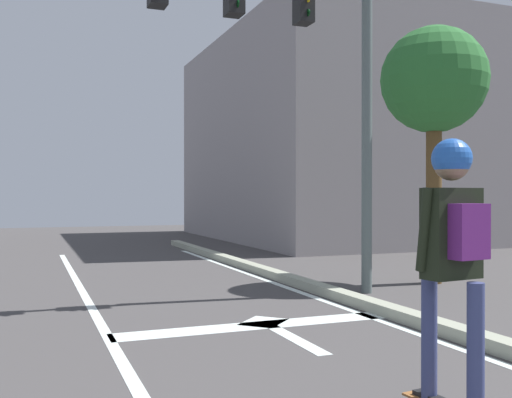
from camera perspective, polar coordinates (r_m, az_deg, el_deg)
The scene contains 10 objects.
lane_line_center at distance 5.74m, azimuth -13.26°, elevation -14.74°, with size 0.12×20.00×0.01m, color silver.
lane_line_curbside at distance 6.91m, azimuth 14.12°, elevation -12.17°, with size 0.12×20.00×0.01m, color silver.
stop_bar at distance 6.85m, azimuth -0.10°, elevation -12.26°, with size 3.29×0.40×0.01m, color silver.
lane_arrow_stem at distance 6.28m, azimuth 3.72°, elevation -13.42°, with size 0.16×1.40×0.01m, color silver.
lane_arrow_head at distance 7.04m, azimuth 0.73°, elevation -11.92°, with size 0.56×0.44×0.01m, color silver.
curb_strip at distance 7.04m, azimuth 15.82°, elevation -11.38°, with size 0.24×24.00×0.14m, color #9DA08B.
skater at distance 4.10m, azimuth 18.71°, elevation -3.26°, with size 0.49×0.65×1.80m.
traffic_signal_mast at distance 8.79m, azimuth 3.45°, elevation 14.81°, with size 4.40×0.34×5.17m.
roadside_tree at distance 10.60m, azimuth 17.01°, elevation 10.74°, with size 1.81×1.81×4.39m.
building_block at distance 21.70m, azimuth 10.59°, elevation 5.49°, with size 10.72×10.97×6.92m, color gray.
Camera 1 is at (-0.84, 0.51, 1.49)m, focal length 40.92 mm.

